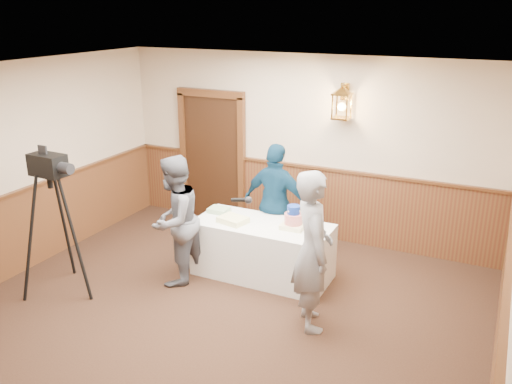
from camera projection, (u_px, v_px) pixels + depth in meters
ground at (183, 350)px, 5.71m from camera, size 7.00×7.00×0.00m
room_shell at (196, 201)px, 5.63m from camera, size 6.02×7.02×2.81m
display_table at (263, 250)px, 7.19m from camera, size 1.80×0.80×0.75m
tiered_cake at (293, 219)px, 6.90m from camera, size 0.30×0.30×0.30m
sheet_cake_yellow at (233, 220)px, 7.10m from camera, size 0.41×0.35×0.07m
sheet_cake_green at (219, 210)px, 7.46m from camera, size 0.28×0.22×0.06m
interviewer at (175, 221)px, 6.90m from camera, size 1.49×0.84×1.70m
baker at (313, 251)px, 5.90m from camera, size 0.72×0.80×1.83m
assistant_p at (276, 204)px, 7.51m from camera, size 1.02×0.49×1.70m
tv_camera_rig at (57, 232)px, 6.66m from camera, size 0.71×0.66×1.80m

